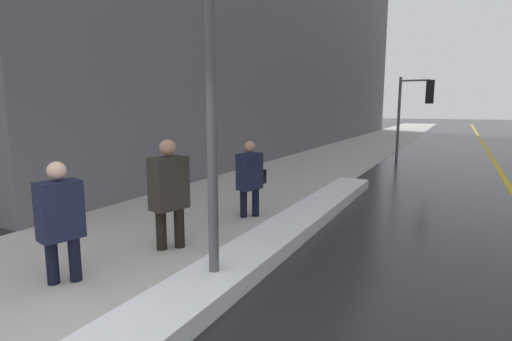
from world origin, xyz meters
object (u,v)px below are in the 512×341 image
traffic_light_near (419,101)px  lamp_post (210,47)px  pedestrian_trailing (60,217)px  pedestrian_in_glasses (169,189)px  pedestrian_with_shoulder_bag (250,176)px

traffic_light_near → lamp_post: bearing=-95.9°
pedestrian_trailing → pedestrian_in_glasses: bearing=-179.6°
pedestrian_in_glasses → pedestrian_with_shoulder_bag: (0.24, 2.13, -0.10)m
pedestrian_with_shoulder_bag → pedestrian_trailing: bearing=4.8°
pedestrian_trailing → pedestrian_in_glasses: pedestrian_in_glasses is taller
pedestrian_trailing → pedestrian_with_shoulder_bag: bearing=-175.2°
traffic_light_near → pedestrian_trailing: traffic_light_near is taller
lamp_post → pedestrian_trailing: size_ratio=3.06×
traffic_light_near → pedestrian_with_shoulder_bag: traffic_light_near is taller
traffic_light_near → pedestrian_trailing: size_ratio=2.21×
traffic_light_near → pedestrian_with_shoulder_bag: size_ratio=2.23×
lamp_post → traffic_light_near: 13.38m
pedestrian_in_glasses → pedestrian_with_shoulder_bag: pedestrian_in_glasses is taller
traffic_light_near → pedestrian_with_shoulder_bag: (-2.03, -10.39, -1.56)m
pedestrian_in_glasses → pedestrian_trailing: bearing=0.4°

